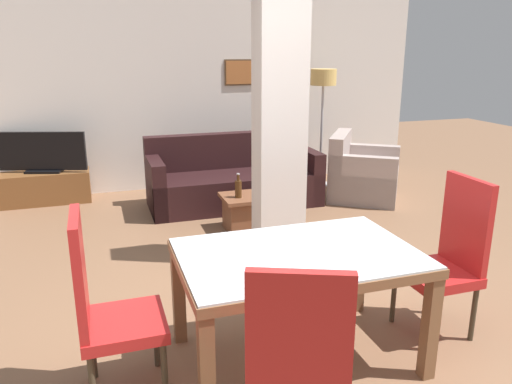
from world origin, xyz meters
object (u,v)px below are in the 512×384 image
(dining_chair_near_left, at_px, (298,370))
(dining_chair_head_right, at_px, (449,253))
(tv_screen, at_px, (42,153))
(armchair, at_px, (361,176))
(sofa, at_px, (233,181))
(bottle, at_px, (238,188))
(dining_chair_head_left, at_px, (105,304))
(tv_stand, at_px, (46,188))
(coffee_table, at_px, (257,211))
(floor_lamp, at_px, (323,88))
(dining_table, at_px, (298,275))

(dining_chair_near_left, xyz_separation_m, dining_chair_head_right, (1.49, 0.87, 0.00))
(tv_screen, bearing_deg, armchair, -178.03)
(sofa, xyz_separation_m, bottle, (-0.22, -1.00, 0.20))
(dining_chair_head_left, bearing_deg, armchair, 132.51)
(dining_chair_near_left, relative_size, tv_screen, 1.04)
(dining_chair_head_right, bearing_deg, bottle, 19.93)
(sofa, height_order, tv_stand, sofa)
(armchair, bearing_deg, sofa, -63.68)
(dining_chair_head_left, distance_m, coffee_table, 2.91)
(dining_chair_near_left, bearing_deg, tv_screen, 128.49)
(armchair, height_order, tv_screen, tv_screen)
(coffee_table, xyz_separation_m, floor_lamp, (1.44, 1.46, 1.20))
(armchair, bearing_deg, tv_screen, -69.92)
(dining_chair_near_left, bearing_deg, dining_chair_head_left, 154.69)
(bottle, xyz_separation_m, floor_lamp, (1.67, 1.49, 0.90))
(dining_chair_head_left, height_order, tv_stand, dining_chair_head_left)
(dining_table, relative_size, dining_chair_head_left, 1.32)
(coffee_table, xyz_separation_m, tv_screen, (-2.29, 1.76, 0.46))
(dining_chair_head_left, distance_m, dining_chair_head_right, 2.28)
(dining_chair_head_right, distance_m, tv_stand, 5.05)
(sofa, bearing_deg, armchair, 171.45)
(dining_table, xyz_separation_m, bottle, (0.28, 2.32, -0.09))
(sofa, height_order, coffee_table, sofa)
(sofa, height_order, armchair, sofa)
(dining_chair_head_left, height_order, floor_lamp, floor_lamp)
(tv_stand, distance_m, floor_lamp, 3.93)
(dining_chair_head_left, distance_m, tv_screen, 4.17)
(tv_screen, bearing_deg, coffee_table, 159.21)
(armchair, height_order, coffee_table, armchair)
(floor_lamp, bearing_deg, bottle, -138.16)
(dining_chair_head_right, xyz_separation_m, bottle, (-0.84, 2.32, -0.09))
(armchair, bearing_deg, dining_chair_near_left, 1.86)
(coffee_table, relative_size, bottle, 2.91)
(tv_screen, xyz_separation_m, floor_lamp, (3.73, -0.30, 0.74))
(bottle, height_order, tv_screen, tv_screen)
(dining_chair_head_right, distance_m, coffee_table, 2.47)
(sofa, bearing_deg, dining_chair_near_left, 78.31)
(dining_chair_head_right, xyz_separation_m, tv_stand, (-2.91, 4.12, -0.38))
(armchair, distance_m, bottle, 2.06)
(dining_table, relative_size, bottle, 5.50)
(coffee_table, bearing_deg, floor_lamp, 45.22)
(dining_table, bearing_deg, dining_chair_head_left, 180.00)
(dining_chair_head_left, xyz_separation_m, tv_stand, (-0.63, 4.12, -0.38))
(armchair, height_order, bottle, armchair)
(dining_table, height_order, dining_chair_near_left, dining_chair_near_left)
(dining_table, bearing_deg, armchair, 54.41)
(dining_table, relative_size, armchair, 1.17)
(dining_chair_head_left, bearing_deg, tv_screen, -171.32)
(dining_chair_near_left, bearing_deg, bottle, 101.18)
(armchair, distance_m, tv_stand, 4.11)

